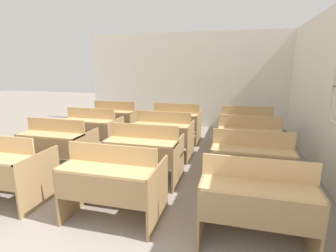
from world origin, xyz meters
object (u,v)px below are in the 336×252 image
Objects in this scene: bench_front_center at (114,182)px; bench_back_left at (115,119)px; bench_back_center at (176,122)px; bench_front_left at (3,168)px; bench_second_right at (251,161)px; bench_back_right at (246,126)px; bench_third_right at (249,140)px; bench_second_center at (145,152)px; bench_third_center at (164,134)px; bench_front_right at (256,200)px; wastepaper_bin at (281,136)px; bench_third_left at (92,129)px; bench_second_left at (58,145)px.

bench_back_left is (-1.65, 3.45, 0.00)m from bench_front_center.
bench_front_left is at bearing -115.13° from bench_back_center.
bench_second_right is 1.00× the size of bench_back_right.
bench_second_right is 1.00× the size of bench_third_right.
bench_second_center is 1.00× the size of bench_third_center.
bench_front_right and bench_third_right have the same top height.
bench_third_right is 1.00× the size of bench_back_left.
bench_front_left and bench_second_center have the same top height.
wastepaper_bin is (2.53, 1.79, -0.34)m from bench_third_center.
bench_third_left is 1.63m from bench_third_center.
bench_back_center is at bearing 145.16° from bench_third_right.
bench_second_right is (1.65, 0.01, 0.00)m from bench_second_center.
bench_third_left is 3.99× the size of wastepaper_bin.
bench_front_center is 3.99× the size of wastepaper_bin.
bench_second_left is at bearing -89.21° from bench_third_left.
bench_second_left is 3.99× the size of wastepaper_bin.
bench_third_left and bench_back_center have the same top height.
bench_second_right is 2.31m from bench_back_right.
bench_second_center is 3.99× the size of wastepaper_bin.
wastepaper_bin is at bearing 44.64° from bench_front_left.
bench_second_right is at bearing -35.06° from bench_back_left.
bench_back_center is at bearing 90.32° from bench_third_center.
bench_front_left is at bearing -179.81° from bench_front_center.
bench_second_center and bench_back_right have the same top height.
bench_front_right and bench_back_right have the same top height.
bench_front_right is 1.17m from bench_second_right.
bench_front_right is 1.00× the size of bench_back_left.
bench_back_right is (1.63, 3.45, 0.00)m from bench_front_center.
bench_back_center and bench_back_right have the same top height.
bench_third_left is 4.54m from wastepaper_bin.
bench_second_right is 1.00× the size of bench_third_left.
bench_front_right is 1.00× the size of bench_second_center.
bench_second_right is (1.64, 1.14, 0.00)m from bench_front_center.
bench_front_right is 3.87m from bench_back_center.
bench_back_center is (1.61, 2.33, 0.00)m from bench_second_left.
bench_front_center is at bearing -34.69° from bench_second_left.
bench_front_left reaches higher than wastepaper_bin.
bench_second_center is 3.91m from wastepaper_bin.
bench_second_left is at bearing -144.61° from bench_back_right.
bench_second_right is at bearing 0.12° from bench_second_left.
bench_back_right is at bearing 90.79° from bench_third_right.
bench_third_center is 1.00× the size of bench_back_left.
bench_front_right is at bearing -90.10° from bench_third_right.
bench_front_right is at bearing -34.99° from bench_second_center.
bench_front_left is at bearing -125.25° from bench_third_center.
bench_second_left is at bearing 160.50° from bench_front_right.
bench_front_right is 1.00× the size of bench_back_center.
bench_third_center is at bearing -35.01° from bench_back_left.
bench_back_center is (-1.67, 2.33, 0.00)m from bench_second_right.
bench_back_left is (-3.30, 3.48, 0.00)m from bench_front_right.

